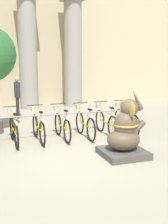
{
  "coord_description": "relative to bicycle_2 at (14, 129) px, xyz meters",
  "views": [
    {
      "loc": [
        -2.44,
        -7.02,
        2.55
      ],
      "look_at": [
        0.33,
        0.78,
        1.0
      ],
      "focal_mm": 50.0,
      "sensor_mm": 36.0,
      "label": 1
    }
  ],
  "objects": [
    {
      "name": "bicycle_3",
      "position": [
        0.72,
        0.04,
        0.0
      ],
      "size": [
        0.48,
        1.75,
        1.03
      ],
      "color": "black",
      "rests_on": "ground_plane"
    },
    {
      "name": "elephant_statue",
      "position": [
        2.49,
        -2.06,
        0.15
      ],
      "size": [
        1.09,
        1.09,
        1.7
      ],
      "color": "#4C4742",
      "rests_on": "ground_plane"
    },
    {
      "name": "person_pedestrian",
      "position": [
        0.61,
        3.67,
        0.59
      ],
      "size": [
        0.22,
        0.47,
        1.69
      ],
      "color": "#28282D",
      "rests_on": "ground_plane"
    },
    {
      "name": "bicycle_4",
      "position": [
        1.44,
        0.03,
        0.0
      ],
      "size": [
        0.48,
        1.75,
        1.03
      ],
      "color": "black",
      "rests_on": "ground_plane"
    },
    {
      "name": "building_facade",
      "position": [
        1.44,
        6.78,
        2.58
      ],
      "size": [
        20.0,
        0.2,
        6.0
      ],
      "color": "#C6B78E",
      "rests_on": "ground_plane"
    },
    {
      "name": "bicycle_2",
      "position": [
        0.0,
        0.0,
        0.0
      ],
      "size": [
        0.48,
        1.75,
        1.03
      ],
      "color": "black",
      "rests_on": "ground_plane"
    },
    {
      "name": "bicycle_5",
      "position": [
        2.16,
        -0.01,
        0.0
      ],
      "size": [
        0.48,
        1.75,
        1.03
      ],
      "color": "black",
      "rests_on": "ground_plane"
    },
    {
      "name": "ground_plane",
      "position": [
        1.44,
        -1.82,
        -0.42
      ],
      "size": [
        60.0,
        60.0,
        0.0
      ],
      "primitive_type": "plane",
      "color": "#9E937F"
    },
    {
      "name": "column_middle",
      "position": [
        1.44,
        5.78,
        2.2
      ],
      "size": [
        1.06,
        1.06,
        5.16
      ],
      "color": "gray",
      "rests_on": "ground_plane"
    },
    {
      "name": "bicycle_6",
      "position": [
        2.88,
        0.03,
        0.0
      ],
      "size": [
        0.48,
        1.75,
        1.03
      ],
      "color": "black",
      "rests_on": "ground_plane"
    },
    {
      "name": "bicycle_7",
      "position": [
        3.59,
        0.04,
        0.0
      ],
      "size": [
        0.48,
        1.75,
        1.03
      ],
      "color": "black",
      "rests_on": "ground_plane"
    },
    {
      "name": "bike_rack",
      "position": [
        1.08,
        0.13,
        0.22
      ],
      "size": [
        5.63,
        0.05,
        0.77
      ],
      "color": "gray",
      "rests_on": "ground_plane"
    },
    {
      "name": "column_right",
      "position": [
        3.61,
        5.78,
        2.2
      ],
      "size": [
        1.06,
        1.06,
        5.16
      ],
      "color": "gray",
      "rests_on": "ground_plane"
    }
  ]
}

